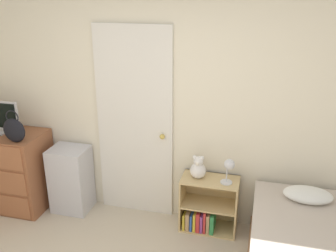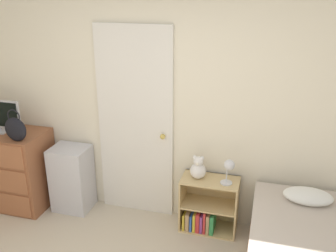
{
  "view_description": "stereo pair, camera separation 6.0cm",
  "coord_description": "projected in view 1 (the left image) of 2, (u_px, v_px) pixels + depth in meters",
  "views": [
    {
      "loc": [
        1.05,
        -1.53,
        2.43
      ],
      "look_at": [
        0.21,
        1.72,
        1.15
      ],
      "focal_mm": 40.0,
      "sensor_mm": 36.0,
      "label": 1
    },
    {
      "loc": [
        1.11,
        -1.52,
        2.43
      ],
      "look_at": [
        0.21,
        1.72,
        1.15
      ],
      "focal_mm": 40.0,
      "sensor_mm": 36.0,
      "label": 2
    }
  ],
  "objects": [
    {
      "name": "bookshelf",
      "position": [
        206.0,
        209.0,
        3.91
      ],
      "size": [
        0.58,
        0.31,
        0.58
      ],
      "color": "tan",
      "rests_on": "ground_plane"
    },
    {
      "name": "handbag",
      "position": [
        14.0,
        130.0,
        3.82
      ],
      "size": [
        0.25,
        0.1,
        0.35
      ],
      "color": "black",
      "rests_on": "dresser"
    },
    {
      "name": "storage_bin",
      "position": [
        71.0,
        179.0,
        4.2
      ],
      "size": [
        0.41,
        0.34,
        0.75
      ],
      "color": "silver",
      "rests_on": "ground_plane"
    },
    {
      "name": "desk_lamp",
      "position": [
        229.0,
        167.0,
        3.62
      ],
      "size": [
        0.13,
        0.13,
        0.27
      ],
      "color": "silver",
      "rests_on": "bookshelf"
    },
    {
      "name": "dresser",
      "position": [
        4.0,
        169.0,
        4.27
      ],
      "size": [
        1.0,
        0.54,
        0.9
      ],
      "color": "brown",
      "rests_on": "ground_plane"
    },
    {
      "name": "wall_back",
      "position": [
        156.0,
        103.0,
        3.86
      ],
      "size": [
        10.0,
        0.06,
        2.55
      ],
      "color": "beige",
      "rests_on": "ground_plane"
    },
    {
      "name": "door_closed",
      "position": [
        135.0,
        125.0,
        3.95
      ],
      "size": [
        0.82,
        0.09,
        2.08
      ],
      "color": "silver",
      "rests_on": "ground_plane"
    },
    {
      "name": "teddy_bear",
      "position": [
        198.0,
        168.0,
        3.76
      ],
      "size": [
        0.16,
        0.16,
        0.25
      ],
      "color": "silver",
      "rests_on": "bookshelf"
    }
  ]
}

